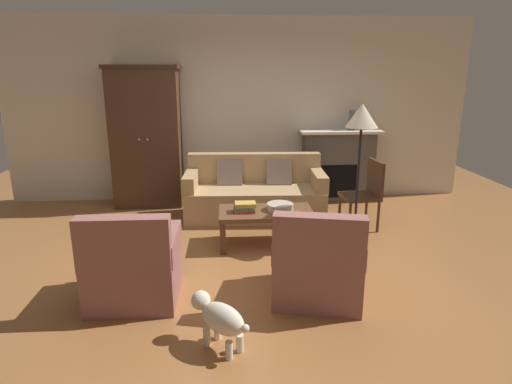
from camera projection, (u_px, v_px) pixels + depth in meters
The scene contains 15 objects.
ground_plane at pixel (247, 262), 4.72m from camera, with size 9.60×9.60×0.00m, color #9E6638.
back_wall at pixel (239, 111), 6.79m from camera, with size 7.20×0.10×2.80m, color silver.
fireplace at pixel (338, 165), 6.87m from camera, with size 1.26×0.48×1.12m.
armoire at pixel (147, 137), 6.48m from camera, with size 1.06×0.57×2.09m.
couch at pixel (255, 195), 6.11m from camera, with size 1.95×0.92×0.86m.
coffee_table at pixel (266, 215), 5.10m from camera, with size 1.10×0.60×0.42m.
fruit_bowl at pixel (280, 207), 5.10m from camera, with size 0.31×0.31×0.08m, color beige.
book_stack at pixel (244, 207), 5.03m from camera, with size 0.26×0.18×0.11m.
mantel_vase_slate at pixel (352, 120), 6.67m from camera, with size 0.10×0.10×0.32m, color #565B66.
mantel_vase_bronze at pixel (365, 120), 6.69m from camera, with size 0.11×0.11×0.30m, color olive.
armchair_near_left at pixel (134, 268), 3.85m from camera, with size 0.78×0.77×0.88m.
armchair_near_right at pixel (318, 266), 3.88m from camera, with size 0.91×0.91×0.88m.
side_chair_wooden at pixel (366, 190), 5.61m from camera, with size 0.48×0.48×0.90m.
floor_lamp at pixel (361, 124), 4.77m from camera, with size 0.36×0.36×1.66m.
dog at pixel (220, 318), 3.20m from camera, with size 0.45×0.46×0.39m.
Camera 1 is at (-0.19, -4.33, 2.00)m, focal length 30.41 mm.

